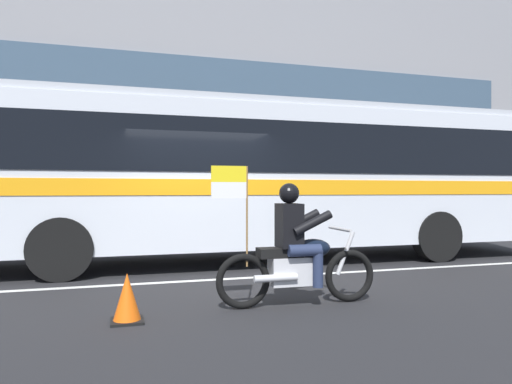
% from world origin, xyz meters
% --- Properties ---
extents(ground_plane, '(60.00, 60.00, 0.00)m').
position_xyz_m(ground_plane, '(0.00, 0.00, 0.00)').
color(ground_plane, black).
extents(sidewalk_curb, '(28.00, 3.80, 0.15)m').
position_xyz_m(sidewalk_curb, '(0.00, 5.10, 0.07)').
color(sidewalk_curb, '#B7B2A8').
rests_on(sidewalk_curb, ground_plane).
extents(lane_center_stripe, '(26.60, 0.14, 0.01)m').
position_xyz_m(lane_center_stripe, '(0.00, -0.60, 0.00)').
color(lane_center_stripe, silver).
rests_on(lane_center_stripe, ground_plane).
extents(office_building_facade, '(28.00, 0.89, 14.67)m').
position_xyz_m(office_building_facade, '(0.00, 7.39, 7.34)').
color(office_building_facade, gray).
rests_on(office_building_facade, ground_plane).
extents(transit_bus, '(12.36, 2.64, 3.22)m').
position_xyz_m(transit_bus, '(1.56, 1.19, 1.88)').
color(transit_bus, silver).
rests_on(transit_bus, ground_plane).
extents(motorcycle_with_rider, '(2.20, 0.64, 1.78)m').
position_xyz_m(motorcycle_with_rider, '(0.81, -2.57, 0.67)').
color(motorcycle_with_rider, black).
rests_on(motorcycle_with_rider, ground_plane).
extents(fire_hydrant, '(0.22, 0.30, 0.75)m').
position_xyz_m(fire_hydrant, '(1.12, 4.13, 0.52)').
color(fire_hydrant, gold).
rests_on(fire_hydrant, sidewalk_curb).
extents(traffic_cone, '(0.36, 0.36, 0.55)m').
position_xyz_m(traffic_cone, '(-1.28, -2.74, 0.26)').
color(traffic_cone, '#EA590F').
rests_on(traffic_cone, ground_plane).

